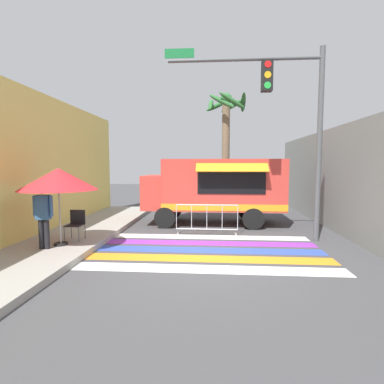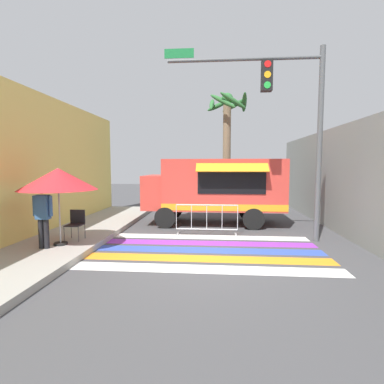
% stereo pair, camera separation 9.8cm
% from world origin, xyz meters
% --- Properties ---
extents(ground_plane, '(60.00, 60.00, 0.00)m').
position_xyz_m(ground_plane, '(0.00, 0.00, 0.00)').
color(ground_plane, '#424244').
extents(sidewalk_left, '(4.40, 16.00, 0.17)m').
position_xyz_m(sidewalk_left, '(-5.19, 0.00, 0.08)').
color(sidewalk_left, '#99968E').
rests_on(sidewalk_left, ground_plane).
extents(concrete_wall_right, '(0.20, 16.00, 3.68)m').
position_xyz_m(concrete_wall_right, '(4.55, 3.00, 1.84)').
color(concrete_wall_right, gray).
rests_on(concrete_wall_right, ground_plane).
extents(crosswalk_painted, '(6.40, 3.60, 0.01)m').
position_xyz_m(crosswalk_painted, '(0.00, 0.65, 0.00)').
color(crosswalk_painted, white).
rests_on(crosswalk_painted, ground_plane).
extents(food_truck, '(5.41, 2.68, 2.57)m').
position_xyz_m(food_truck, '(0.15, 4.51, 1.51)').
color(food_truck, '#D13D33').
rests_on(food_truck, ground_plane).
extents(traffic_signal_pole, '(4.77, 0.29, 5.86)m').
position_xyz_m(traffic_signal_pole, '(2.41, 1.95, 4.04)').
color(traffic_signal_pole, '#515456').
rests_on(traffic_signal_pole, ground_plane).
extents(patio_umbrella, '(2.05, 2.05, 2.09)m').
position_xyz_m(patio_umbrella, '(-3.93, 0.29, 1.96)').
color(patio_umbrella, black).
rests_on(patio_umbrella, sidewalk_left).
extents(folding_chair, '(0.45, 0.45, 0.86)m').
position_xyz_m(folding_chair, '(-3.79, 0.92, 0.68)').
color(folding_chair, '#4C4C51').
rests_on(folding_chair, sidewalk_left).
extents(vendor_person, '(0.53, 0.22, 1.65)m').
position_xyz_m(vendor_person, '(-4.16, -0.10, 1.10)').
color(vendor_person, black).
rests_on(vendor_person, sidewalk_left).
extents(barricade_front, '(2.08, 0.44, 1.03)m').
position_xyz_m(barricade_front, '(-0.01, 2.53, 0.51)').
color(barricade_front, '#B7BABF').
rests_on(barricade_front, ground_plane).
extents(palm_tree, '(2.25, 2.25, 6.04)m').
position_xyz_m(palm_tree, '(0.82, 8.37, 4.05)').
color(palm_tree, '#7A664C').
rests_on(palm_tree, ground_plane).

